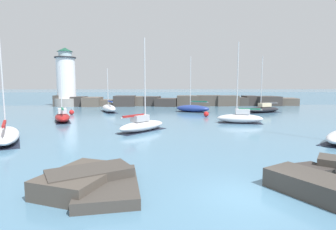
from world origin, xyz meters
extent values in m
plane|color=teal|center=(0.00, 0.00, 0.00)|extent=(600.00, 600.00, 0.00)
cube|color=teal|center=(0.00, 109.69, 0.00)|extent=(400.00, 116.00, 0.01)
cube|color=#423D38|center=(-24.99, 50.10, 1.22)|extent=(3.24, 4.85, 2.44)
cube|color=#383330|center=(-21.58, 49.24, 1.08)|extent=(3.71, 3.92, 2.16)
cube|color=brown|center=(-18.24, 49.08, 1.01)|extent=(3.74, 5.21, 2.02)
cube|color=brown|center=(-14.74, 50.11, 0.70)|extent=(4.27, 4.24, 1.39)
cube|color=#383330|center=(-11.04, 49.18, 1.16)|extent=(4.67, 4.58, 2.33)
cube|color=brown|center=(-8.22, 50.47, 1.06)|extent=(3.70, 4.63, 2.11)
cube|color=#383330|center=(-5.24, 50.05, 1.06)|extent=(4.78, 4.91, 2.12)
cube|color=#383330|center=(-1.54, 48.98, 0.86)|extent=(5.74, 6.01, 1.72)
cube|color=#4C443D|center=(3.33, 49.13, 1.16)|extent=(5.41, 5.04, 2.33)
cube|color=#4C443D|center=(8.16, 49.35, 1.20)|extent=(5.29, 3.56, 2.39)
cube|color=#4C443D|center=(12.09, 49.09, 1.17)|extent=(5.66, 4.20, 2.34)
cube|color=#423D38|center=(15.40, 49.86, 0.94)|extent=(4.16, 4.11, 1.89)
cube|color=#383330|center=(18.24, 50.45, 1.11)|extent=(3.05, 4.37, 2.23)
cube|color=#383330|center=(21.77, 49.63, 1.07)|extent=(5.35, 5.50, 2.15)
cube|color=brown|center=(26.85, 50.36, 0.84)|extent=(5.64, 6.28, 1.68)
cylinder|color=gray|center=(-23.97, 49.17, 0.90)|extent=(5.37, 5.37, 1.80)
cylinder|color=white|center=(-23.97, 49.17, 6.22)|extent=(3.98, 3.98, 8.83)
cylinder|color=#232328|center=(-23.97, 49.17, 10.76)|extent=(4.58, 4.58, 0.25)
cylinder|color=silver|center=(-23.97, 49.17, 11.46)|extent=(2.79, 2.79, 1.15)
cone|color=#194C38|center=(-23.97, 49.17, 12.48)|extent=(3.38, 3.38, 0.90)
cube|color=#383330|center=(4.02, 2.04, 0.31)|extent=(1.96, 1.84, 0.62)
cube|color=#4C443D|center=(-7.15, 1.10, 0.42)|extent=(3.80, 4.42, 0.84)
cube|color=#423D38|center=(-6.81, 1.26, 0.45)|extent=(4.11, 3.38, 0.90)
cube|color=#423D38|center=(2.98, 0.08, 0.43)|extent=(3.53, 4.15, 0.86)
cube|color=#423D38|center=(-5.91, 0.89, 0.23)|extent=(3.16, 4.67, 0.46)
ellipsoid|color=silver|center=(6.59, 21.47, 0.56)|extent=(5.85, 3.04, 1.13)
cube|color=black|center=(6.59, 21.47, 0.01)|extent=(5.57, 2.94, 0.03)
cube|color=silver|center=(6.86, 21.42, 1.45)|extent=(1.85, 1.38, 0.64)
cylinder|color=silver|center=(6.18, 21.56, 5.51)|extent=(0.12, 0.12, 8.77)
cylinder|color=#BCBCC1|center=(7.68, 21.25, 1.68)|extent=(3.02, 0.73, 0.10)
cube|color=#1E664C|center=(7.68, 21.25, 1.78)|extent=(2.59, 0.73, 0.20)
ellipsoid|color=white|center=(-16.56, 11.91, 0.50)|extent=(5.47, 7.94, 1.01)
cube|color=black|center=(-16.56, 11.91, 0.01)|extent=(5.25, 7.57, 0.03)
cylinder|color=silver|center=(-16.84, 12.44, 5.61)|extent=(0.12, 0.12, 9.21)
cylinder|color=#BCBCC1|center=(-15.82, 10.51, 1.56)|extent=(2.11, 3.90, 0.10)
cube|color=maroon|center=(-15.82, 10.51, 1.66)|extent=(1.90, 3.37, 0.20)
ellipsoid|color=black|center=(14.53, 33.77, 0.50)|extent=(7.24, 4.50, 1.00)
cube|color=black|center=(14.53, 33.77, 0.01)|extent=(6.90, 4.33, 0.03)
cube|color=beige|center=(14.85, 33.90, 1.32)|extent=(2.36, 1.81, 0.64)
cylinder|color=silver|center=(14.04, 33.57, 5.29)|extent=(0.12, 0.12, 8.58)
cylinder|color=#BCBCC1|center=(15.83, 34.29, 1.55)|extent=(3.60, 1.54, 0.10)
cube|color=#4C4C51|center=(15.83, 34.29, 1.65)|extent=(3.11, 1.42, 0.20)
ellipsoid|color=navy|center=(2.52, 35.25, 0.62)|extent=(6.29, 4.66, 1.24)
cube|color=black|center=(2.52, 35.25, 0.01)|extent=(6.01, 4.48, 0.03)
cylinder|color=silver|center=(2.13, 35.46, 5.43)|extent=(0.12, 0.12, 8.38)
cylinder|color=#BCBCC1|center=(3.59, 34.68, 1.79)|extent=(2.97, 1.64, 0.10)
cube|color=#1E664C|center=(3.59, 34.68, 1.89)|extent=(2.58, 1.49, 0.20)
ellipsoid|color=white|center=(-12.26, 35.92, 0.64)|extent=(4.26, 6.94, 1.29)
cube|color=black|center=(-12.26, 35.92, 0.01)|extent=(4.10, 6.61, 0.03)
cylinder|color=silver|center=(-12.44, 36.39, 4.45)|extent=(0.12, 0.12, 6.33)
cylinder|color=#BCBCC1|center=(-11.76, 34.68, 1.84)|extent=(1.45, 3.46, 0.10)
cube|color=navy|center=(-11.76, 34.68, 1.94)|extent=(1.34, 2.99, 0.20)
ellipsoid|color=maroon|center=(-16.02, 23.75, 0.55)|extent=(3.79, 5.99, 1.10)
cube|color=black|center=(-16.02, 23.75, 0.01)|extent=(3.65, 5.71, 0.03)
cube|color=silver|center=(-15.91, 23.48, 1.42)|extent=(1.55, 1.96, 0.64)
cylinder|color=silver|center=(-16.18, 24.15, 4.11)|extent=(0.12, 0.12, 6.02)
cylinder|color=#BCBCC1|center=(-15.59, 22.68, 1.65)|extent=(1.27, 2.97, 0.10)
cube|color=#1E664C|center=(-15.59, 22.68, 1.75)|extent=(1.18, 2.56, 0.20)
ellipsoid|color=silver|center=(-5.25, 16.19, 0.52)|extent=(5.31, 5.58, 1.05)
cube|color=black|center=(-5.25, 16.19, 0.01)|extent=(5.09, 5.33, 0.03)
cube|color=#B2B2B7|center=(-5.45, 15.97, 1.37)|extent=(1.92, 1.97, 0.64)
cylinder|color=silver|center=(-4.95, 16.52, 5.25)|extent=(0.12, 0.12, 8.40)
cylinder|color=#BCBCC1|center=(-6.05, 15.32, 1.60)|extent=(2.27, 2.47, 0.10)
cube|color=maroon|center=(-6.05, 15.32, 1.70)|extent=(2.02, 2.18, 0.20)
sphere|color=red|center=(3.64, 28.34, 0.38)|extent=(0.77, 0.77, 0.77)
cylinder|color=black|center=(3.64, 28.34, 0.87)|extent=(0.04, 0.04, 0.20)
sphere|color=red|center=(-17.49, 31.94, 0.38)|extent=(0.76, 0.76, 0.76)
cylinder|color=black|center=(-17.49, 31.94, 0.86)|extent=(0.04, 0.04, 0.20)
camera|label=1|loc=(-3.70, -10.48, 4.69)|focal=28.00mm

